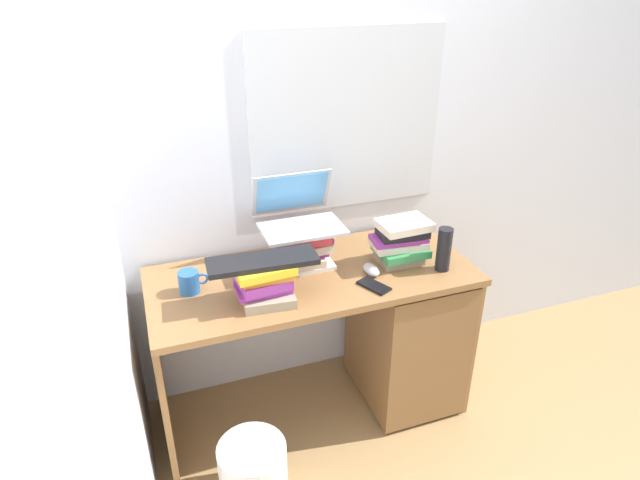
{
  "coord_description": "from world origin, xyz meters",
  "views": [
    {
      "loc": [
        -0.64,
        -1.88,
        1.94
      ],
      "look_at": [
        0.02,
        -0.05,
        0.94
      ],
      "focal_mm": 30.49,
      "sensor_mm": 36.0,
      "label": 1
    }
  ],
  "objects": [
    {
      "name": "wall_back",
      "position": [
        0.0,
        0.34,
        1.3
      ],
      "size": [
        6.0,
        0.06,
        2.6
      ],
      "color": "silver",
      "rests_on": "ground"
    },
    {
      "name": "ground_plane",
      "position": [
        0.0,
        0.0,
        0.0
      ],
      "size": [
        6.0,
        6.0,
        0.0
      ],
      "primitive_type": "plane",
      "color": "#9E7A4C"
    },
    {
      "name": "book_stack_side",
      "position": [
        0.4,
        -0.03,
        0.86
      ],
      "size": [
        0.25,
        0.18,
        0.2
      ],
      "color": "gray",
      "rests_on": "desk"
    },
    {
      "name": "cell_phone",
      "position": [
        0.2,
        -0.19,
        0.77
      ],
      "size": [
        0.12,
        0.15,
        0.01
      ],
      "primitive_type": "cube",
      "rotation": [
        0.0,
        0.0,
        0.44
      ],
      "color": "black",
      "rests_on": "desk"
    },
    {
      "name": "water_bottle",
      "position": [
        0.54,
        -0.15,
        0.86
      ],
      "size": [
        0.06,
        0.06,
        0.19
      ],
      "primitive_type": "cylinder",
      "color": "black",
      "rests_on": "desk"
    },
    {
      "name": "book_stack_keyboard_riser",
      "position": [
        -0.24,
        -0.12,
        0.84
      ],
      "size": [
        0.24,
        0.22,
        0.16
      ],
      "color": "gray",
      "rests_on": "desk"
    },
    {
      "name": "computer_mouse",
      "position": [
        0.24,
        -0.08,
        0.78
      ],
      "size": [
        0.06,
        0.1,
        0.04
      ],
      "primitive_type": "ellipsoid",
      "color": "#A5A8AD",
      "rests_on": "desk"
    },
    {
      "name": "desk",
      "position": [
        0.35,
        -0.02,
        0.42
      ],
      "size": [
        1.38,
        0.6,
        0.76
      ],
      "color": "olive",
      "rests_on": "ground"
    },
    {
      "name": "wastebasket",
      "position": [
        -0.38,
        -0.38,
        0.13
      ],
      "size": [
        0.27,
        0.27,
        0.27
      ],
      "primitive_type": "cylinder",
      "color": "silver",
      "rests_on": "ground"
    },
    {
      "name": "mug",
      "position": [
        -0.51,
        0.03,
        0.81
      ],
      "size": [
        0.12,
        0.08,
        0.09
      ],
      "color": "#265999",
      "rests_on": "desk"
    },
    {
      "name": "laptop",
      "position": [
        -0.02,
        0.14,
        0.99
      ],
      "size": [
        0.35,
        0.3,
        0.22
      ],
      "color": "#B7BABF",
      "rests_on": "book_stack_tall"
    },
    {
      "name": "keyboard",
      "position": [
        -0.24,
        -0.12,
        0.93
      ],
      "size": [
        0.43,
        0.16,
        0.02
      ],
      "primitive_type": "cube",
      "rotation": [
        0.0,
        0.0,
        -0.06
      ],
      "color": "black",
      "rests_on": "book_stack_keyboard_riser"
    },
    {
      "name": "book_stack_tall",
      "position": [
        -0.02,
        0.08,
        0.85
      ],
      "size": [
        0.26,
        0.21,
        0.17
      ],
      "color": "white",
      "rests_on": "desk"
    },
    {
      "name": "wall_left",
      "position": [
        -0.78,
        0.0,
        1.3
      ],
      "size": [
        0.05,
        6.0,
        2.6
      ],
      "primitive_type": "cube",
      "color": "silver",
      "rests_on": "ground"
    }
  ]
}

